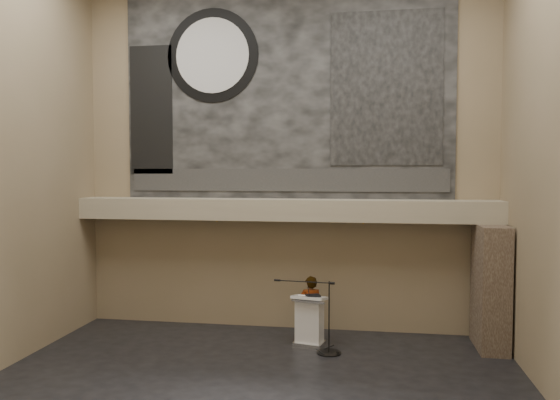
# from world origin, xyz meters

# --- Properties ---
(floor) EXTENTS (10.00, 10.00, 0.00)m
(floor) POSITION_xyz_m (0.00, 0.00, 0.00)
(floor) COLOR black
(floor) RESTS_ON ground
(wall_back) EXTENTS (10.00, 0.02, 8.50)m
(wall_back) POSITION_xyz_m (0.00, 4.00, 4.25)
(wall_back) COLOR #827152
(wall_back) RESTS_ON floor
(wall_front) EXTENTS (10.00, 0.02, 8.50)m
(wall_front) POSITION_xyz_m (0.00, -4.00, 4.25)
(wall_front) COLOR #827152
(wall_front) RESTS_ON floor
(soffit) EXTENTS (10.00, 0.80, 0.50)m
(soffit) POSITION_xyz_m (0.00, 3.60, 2.95)
(soffit) COLOR gray
(soffit) RESTS_ON wall_back
(sprinkler_left) EXTENTS (0.04, 0.04, 0.06)m
(sprinkler_left) POSITION_xyz_m (-1.60, 3.55, 2.67)
(sprinkler_left) COLOR #B2893D
(sprinkler_left) RESTS_ON soffit
(sprinkler_right) EXTENTS (0.04, 0.04, 0.06)m
(sprinkler_right) POSITION_xyz_m (1.90, 3.55, 2.67)
(sprinkler_right) COLOR #B2893D
(sprinkler_right) RESTS_ON soffit
(banner) EXTENTS (8.00, 0.05, 5.00)m
(banner) POSITION_xyz_m (0.00, 3.97, 5.70)
(banner) COLOR black
(banner) RESTS_ON wall_back
(banner_text_strip) EXTENTS (7.76, 0.02, 0.55)m
(banner_text_strip) POSITION_xyz_m (0.00, 3.93, 3.65)
(banner_text_strip) COLOR #2A2A2A
(banner_text_strip) RESTS_ON banner
(banner_clock_rim) EXTENTS (2.30, 0.02, 2.30)m
(banner_clock_rim) POSITION_xyz_m (-1.80, 3.93, 6.70)
(banner_clock_rim) COLOR black
(banner_clock_rim) RESTS_ON banner
(banner_clock_face) EXTENTS (1.84, 0.02, 1.84)m
(banner_clock_face) POSITION_xyz_m (-1.80, 3.91, 6.70)
(banner_clock_face) COLOR silver
(banner_clock_face) RESTS_ON banner
(banner_building_print) EXTENTS (2.60, 0.02, 3.60)m
(banner_building_print) POSITION_xyz_m (2.40, 3.93, 5.80)
(banner_building_print) COLOR black
(banner_building_print) RESTS_ON banner
(banner_brick_print) EXTENTS (1.10, 0.02, 3.20)m
(banner_brick_print) POSITION_xyz_m (-3.40, 3.93, 5.40)
(banner_brick_print) COLOR black
(banner_brick_print) RESTS_ON banner
(stone_pier) EXTENTS (0.60, 1.40, 2.70)m
(stone_pier) POSITION_xyz_m (4.65, 3.15, 1.35)
(stone_pier) COLOR #44352A
(stone_pier) RESTS_ON floor
(lectern) EXTENTS (0.81, 0.66, 1.13)m
(lectern) POSITION_xyz_m (0.74, 2.72, 0.55)
(lectern) COLOR silver
(lectern) RESTS_ON floor
(binder) EXTENTS (0.37, 0.33, 0.04)m
(binder) POSITION_xyz_m (0.82, 2.69, 1.12)
(binder) COLOR black
(binder) RESTS_ON lectern
(papers) EXTENTS (0.23, 0.31, 0.00)m
(papers) POSITION_xyz_m (0.58, 2.65, 1.10)
(papers) COLOR white
(papers) RESTS_ON lectern
(speaker_person) EXTENTS (0.60, 0.46, 1.48)m
(speaker_person) POSITION_xyz_m (0.73, 3.06, 0.74)
(speaker_person) COLOR white
(speaker_person) RESTS_ON floor
(mic_stand) EXTENTS (1.45, 0.52, 1.54)m
(mic_stand) POSITION_xyz_m (1.17, 2.24, 0.23)
(mic_stand) COLOR black
(mic_stand) RESTS_ON floor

